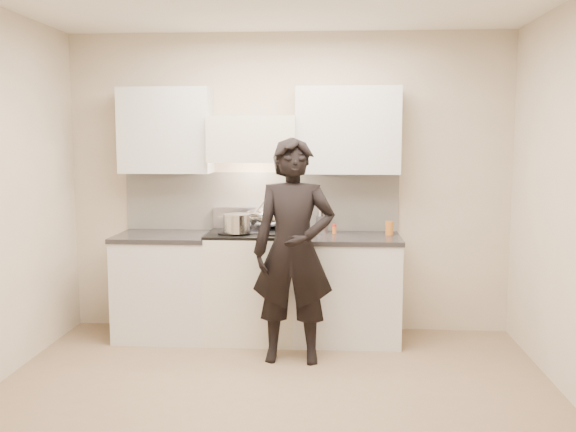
{
  "coord_description": "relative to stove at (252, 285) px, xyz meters",
  "views": [
    {
      "loc": [
        0.38,
        -4.08,
        1.76
      ],
      "look_at": [
        0.04,
        1.05,
        1.13
      ],
      "focal_mm": 40.0,
      "sensor_mm": 36.0,
      "label": 1
    }
  ],
  "objects": [
    {
      "name": "oil_glass",
      "position": [
        1.2,
        0.08,
        0.51
      ],
      "size": [
        0.07,
        0.07,
        0.12
      ],
      "color": "#B96723",
      "rests_on": "counter_right"
    },
    {
      "name": "person",
      "position": [
        0.4,
        -0.57,
        0.41
      ],
      "size": [
        0.65,
        0.43,
        1.76
      ],
      "primitive_type": "imported",
      "rotation": [
        0.0,
        0.0,
        -0.01
      ],
      "color": "black",
      "rests_on": "ground"
    },
    {
      "name": "stove",
      "position": [
        0.0,
        0.0,
        0.0
      ],
      "size": [
        0.76,
        0.65,
        0.96
      ],
      "color": "beige",
      "rests_on": "ground"
    },
    {
      "name": "counter_right",
      "position": [
        0.83,
        0.0,
        -0.01
      ],
      "size": [
        0.92,
        0.67,
        0.92
      ],
      "color": "silver",
      "rests_on": "ground"
    },
    {
      "name": "ground_plane",
      "position": [
        0.3,
        -1.42,
        -0.47
      ],
      "size": [
        4.0,
        4.0,
        0.0
      ],
      "primitive_type": "plane",
      "color": "#886C50"
    },
    {
      "name": "counter_left",
      "position": [
        -0.78,
        0.0,
        -0.01
      ],
      "size": [
        0.82,
        0.67,
        0.92
      ],
      "color": "silver",
      "rests_on": "ground"
    },
    {
      "name": "stock_pot",
      "position": [
        -0.11,
        -0.13,
        0.56
      ],
      "size": [
        0.33,
        0.3,
        0.16
      ],
      "color": "#B4B4B4",
      "rests_on": "stove"
    },
    {
      "name": "room_shell",
      "position": [
        0.24,
        -1.05,
        1.12
      ],
      "size": [
        4.04,
        3.54,
        2.7
      ],
      "color": "beige",
      "rests_on": "ground"
    },
    {
      "name": "spice_jar",
      "position": [
        0.72,
        0.13,
        0.49
      ],
      "size": [
        0.04,
        0.04,
        0.08
      ],
      "color": "orange",
      "rests_on": "counter_right"
    },
    {
      "name": "utensil_crock",
      "position": [
        0.61,
        0.18,
        0.53
      ],
      "size": [
        0.11,
        0.11,
        0.28
      ],
      "color": "#9693A6",
      "rests_on": "counter_right"
    },
    {
      "name": "wok",
      "position": [
        0.12,
        0.14,
        0.58
      ],
      "size": [
        0.37,
        0.44,
        0.3
      ],
      "color": "#B4B4B4",
      "rests_on": "stove"
    }
  ]
}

